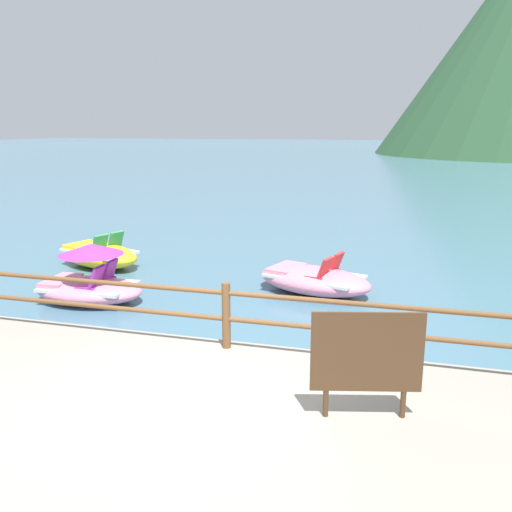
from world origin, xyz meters
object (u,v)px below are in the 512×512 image
object	(u,v)px
sign_board	(367,354)
pedal_boat_4	(99,254)
pedal_boat_2	(314,279)
pedal_boat_3	(89,282)

from	to	relation	value
sign_board	pedal_boat_4	bearing A→B (deg)	138.06
pedal_boat_2	pedal_boat_3	xyz separation A→B (m)	(-4.25, -1.81, 0.12)
pedal_boat_4	sign_board	bearing A→B (deg)	-41.94
sign_board	pedal_boat_3	size ratio (longest dim) A/B	0.52
pedal_boat_4	pedal_boat_2	bearing A→B (deg)	-7.61
pedal_boat_3	sign_board	bearing A→B (deg)	-33.42
sign_board	pedal_boat_2	distance (m)	5.84
pedal_boat_2	sign_board	bearing A→B (deg)	-75.21
pedal_boat_3	pedal_boat_4	size ratio (longest dim) A/B	0.86
pedal_boat_2	pedal_boat_3	distance (m)	4.62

